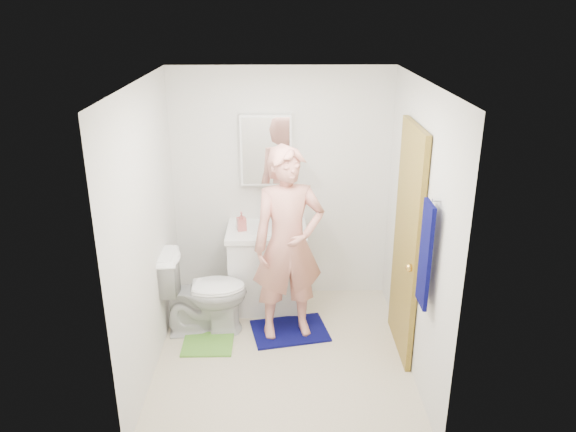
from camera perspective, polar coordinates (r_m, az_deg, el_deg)
The scene contains 22 objects.
floor at distance 5.16m, azimuth -0.54°, elevation -14.11°, with size 2.20×2.40×0.02m, color beige.
ceiling at distance 4.26m, azimuth -0.65°, elevation 13.58°, with size 2.20×2.40×0.02m, color white.
wall_back at distance 5.71m, azimuth -0.66°, elevation 3.06°, with size 2.20×0.02×2.40m, color silver.
wall_front at distance 3.49m, azimuth -0.47°, elevation -9.28°, with size 2.20×0.02×2.40m, color silver.
wall_left at distance 4.71m, azimuth -14.24°, elevation -1.65°, with size 0.02×2.40×2.40m, color silver.
wall_right at distance 4.71m, azimuth 13.03°, elevation -1.50°, with size 0.02×2.40×2.40m, color silver.
vanity_cabinet at distance 5.74m, azimuth -2.12°, elevation -5.48°, with size 0.75×0.55×0.80m, color white.
countertop at distance 5.57m, azimuth -2.18°, elevation -1.57°, with size 0.79×0.59×0.05m, color white.
sink_basin at distance 5.56m, azimuth -2.18°, elevation -1.42°, with size 0.40×0.40×0.03m, color white.
faucet at distance 5.70m, azimuth -2.15°, elevation -0.08°, with size 0.03×0.03×0.12m, color silver.
medicine_cabinet at distance 5.54m, azimuth -2.24°, elevation 6.76°, with size 0.50×0.12×0.70m, color white.
mirror_panel at distance 5.48m, azimuth -2.26°, elevation 6.60°, with size 0.46×0.01×0.66m, color white.
door at distance 4.91m, azimuth 11.96°, elevation -2.72°, with size 0.05×0.80×2.05m, color olive.
door_knob at distance 4.64m, azimuth 12.24°, elevation -5.16°, with size 0.07×0.07×0.07m, color gold.
towel at distance 4.17m, azimuth 13.79°, elevation -3.87°, with size 0.03×0.24×0.80m, color #08094D.
towel_hook at distance 4.03m, azimuth 14.85°, elevation 1.58°, with size 0.02×0.02×0.06m, color silver.
toilet at distance 5.37m, azimuth -8.58°, elevation -7.60°, with size 0.46×0.81×0.82m, color white.
bath_mat at distance 5.48m, azimuth 0.17°, elevation -11.57°, with size 0.70×0.50×0.02m, color #08094D.
green_rug at distance 5.34m, azimuth -8.14°, elevation -12.76°, with size 0.46×0.39×0.02m, color #5EA336.
soap_dispenser at distance 5.51m, azimuth -4.75°, elevation -0.52°, with size 0.09×0.09×0.19m, color #C65F5C.
toothbrush_cup at distance 5.62m, azimuth -0.63°, elevation -0.51°, with size 0.12×0.12×0.10m, color #813F8A.
man at distance 5.02m, azimuth 0.03°, elevation -2.93°, with size 0.66×0.43×1.80m, color tan.
Camera 1 is at (-0.02, -4.22, 2.96)m, focal length 35.00 mm.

